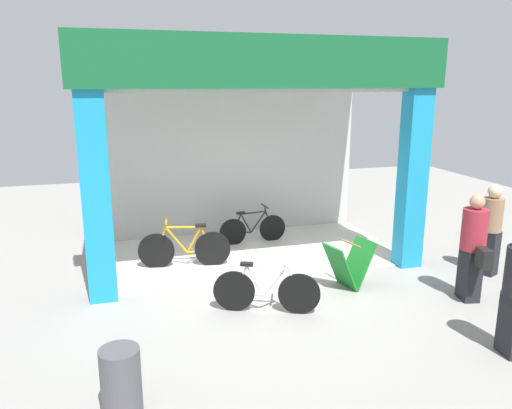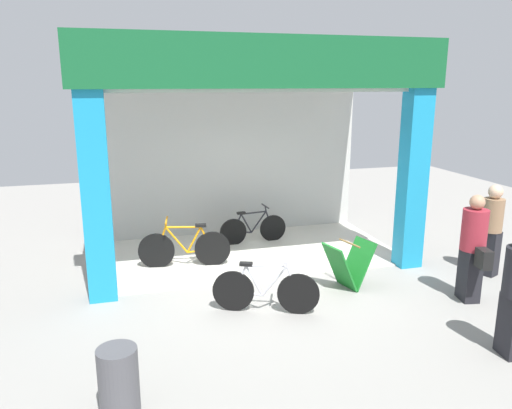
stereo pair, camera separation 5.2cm
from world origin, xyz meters
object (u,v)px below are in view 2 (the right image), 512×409
bicycle_inside_0 (185,248)px  pedestrian_1 (473,247)px  bicycle_parked_0 (265,290)px  sandwich_board_sign (348,265)px  bicycle_inside_1 (253,229)px  pedestrian_2 (491,229)px  trash_bin (119,383)px

bicycle_inside_0 → pedestrian_1: 4.79m
bicycle_parked_0 → sandwich_board_sign: size_ratio=1.72×
bicycle_parked_0 → bicycle_inside_1: bearing=77.7°
pedestrian_2 → sandwich_board_sign: bearing=177.0°
bicycle_parked_0 → pedestrian_1: (3.13, -0.46, 0.52)m
pedestrian_1 → sandwich_board_sign: bearing=148.4°
pedestrian_2 → trash_bin: (-6.23, -2.22, -0.45)m
bicycle_inside_0 → sandwich_board_sign: size_ratio=1.93×
pedestrian_1 → trash_bin: 5.41m
bicycle_inside_0 → pedestrian_1: pedestrian_1 is taller
bicycle_inside_0 → bicycle_parked_0: bicycle_inside_0 is taller
bicycle_parked_0 → pedestrian_1: pedestrian_1 is taller
sandwich_board_sign → trash_bin: sandwich_board_sign is taller
bicycle_inside_1 → bicycle_parked_0: size_ratio=0.98×
bicycle_inside_1 → pedestrian_2: 4.47m
bicycle_parked_0 → trash_bin: 2.79m
trash_bin → pedestrian_1: bearing=15.1°
pedestrian_2 → pedestrian_1: bearing=-141.4°
sandwich_board_sign → pedestrian_1: bearing=-31.6°
bicycle_parked_0 → pedestrian_2: bearing=5.0°
pedestrian_1 → pedestrian_2: (1.03, 0.82, -0.03)m
bicycle_inside_0 → bicycle_inside_1: size_ratio=1.14×
bicycle_inside_1 → sandwich_board_sign: size_ratio=1.69×
bicycle_parked_0 → sandwich_board_sign: 1.64m
trash_bin → bicycle_parked_0: bearing=41.9°
bicycle_inside_1 → trash_bin: size_ratio=1.90×
sandwich_board_sign → bicycle_parked_0: bearing=-162.3°
bicycle_inside_1 → bicycle_parked_0: 3.21m
sandwich_board_sign → pedestrian_1: size_ratio=0.51×
bicycle_inside_0 → pedestrian_1: bearing=-33.1°
sandwich_board_sign → pedestrian_1: pedestrian_1 is taller
sandwich_board_sign → trash_bin: 4.34m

